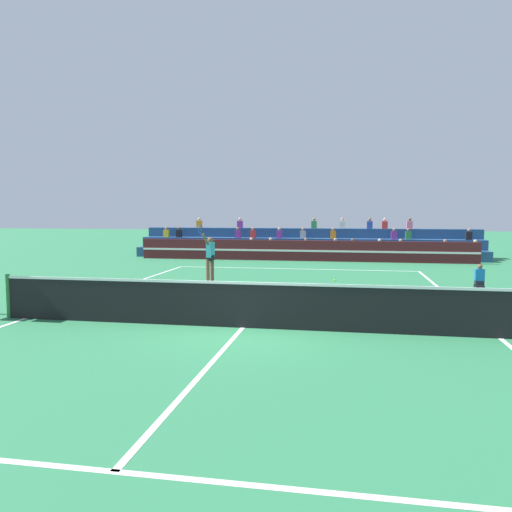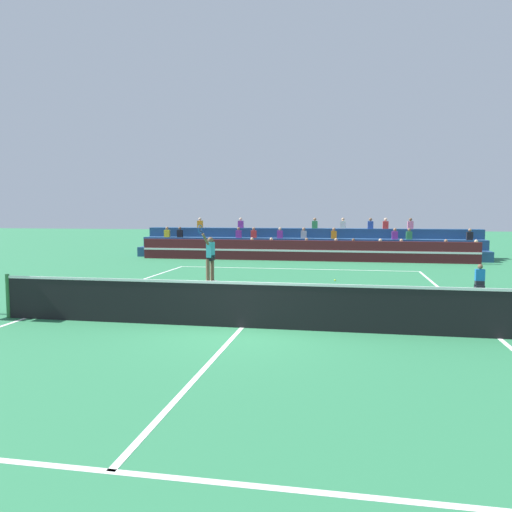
{
  "view_description": "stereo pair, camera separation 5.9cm",
  "coord_description": "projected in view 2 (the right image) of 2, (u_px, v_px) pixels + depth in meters",
  "views": [
    {
      "loc": [
        2.28,
        -10.95,
        2.64
      ],
      "look_at": [
        -0.79,
        6.07,
        1.1
      ],
      "focal_mm": 35.0,
      "sensor_mm": 36.0,
      "label": 1
    },
    {
      "loc": [
        2.34,
        -10.94,
        2.64
      ],
      "look_at": [
        -0.79,
        6.07,
        1.1
      ],
      "focal_mm": 35.0,
      "sensor_mm": 36.0,
      "label": 2
    }
  ],
  "objects": [
    {
      "name": "bleacher_stand",
      "position": [
        307.0,
        246.0,
        29.22
      ],
      "size": [
        19.66,
        2.85,
        2.28
      ],
      "color": "navy",
      "rests_on": "ground"
    },
    {
      "name": "tennis_net",
      "position": [
        242.0,
        304.0,
        11.32
      ],
      "size": [
        12.0,
        0.1,
        1.1
      ],
      "color": "#2D6B38",
      "rests_on": "ground"
    },
    {
      "name": "tennis_player",
      "position": [
        210.0,
        257.0,
        18.38
      ],
      "size": [
        0.38,
        1.38,
        2.25
      ],
      "color": "brown",
      "rests_on": "ground"
    },
    {
      "name": "ground_plane",
      "position": [
        242.0,
        328.0,
        11.37
      ],
      "size": [
        120.0,
        120.0,
        0.0
      ],
      "primitive_type": "plane",
      "color": "#2D7A4C"
    },
    {
      "name": "ball_kid_courtside",
      "position": [
        480.0,
        279.0,
        17.15
      ],
      "size": [
        0.3,
        0.36,
        0.84
      ],
      "color": "black",
      "rests_on": "ground"
    },
    {
      "name": "court_lines",
      "position": [
        242.0,
        328.0,
        11.37
      ],
      "size": [
        11.1,
        23.9,
        0.01
      ],
      "color": "white",
      "rests_on": "ground"
    },
    {
      "name": "tennis_ball",
      "position": [
        335.0,
        280.0,
        19.03
      ],
      "size": [
        0.07,
        0.07,
        0.07
      ],
      "primitive_type": "sphere",
      "color": "#C6DB33",
      "rests_on": "ground"
    },
    {
      "name": "sponsor_banner_wall",
      "position": [
        303.0,
        251.0,
        26.75
      ],
      "size": [
        18.0,
        0.26,
        1.1
      ],
      "color": "#51191E",
      "rests_on": "ground"
    }
  ]
}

